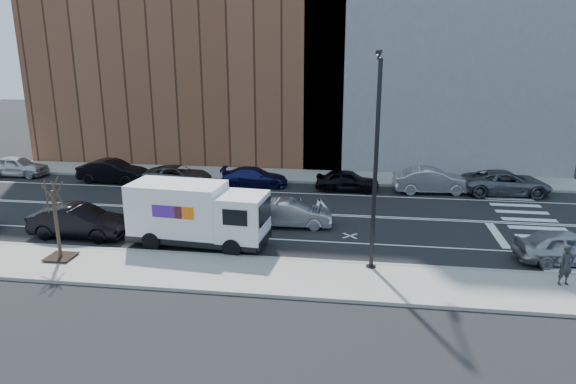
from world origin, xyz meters
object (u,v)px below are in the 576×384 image
(fedex_van, at_px, (197,214))
(pedestrian, at_px, (566,265))
(driving_sedan, at_px, (291,213))
(far_parked_a, at_px, (17,166))
(near_parked_front, at_px, (567,247))
(far_parked_b, at_px, (113,171))

(fedex_van, bearing_deg, pedestrian, -3.91)
(driving_sedan, bearing_deg, pedestrian, -119.81)
(far_parked_a, height_order, driving_sedan, far_parked_a)
(far_parked_a, bearing_deg, near_parked_front, -108.11)
(far_parked_a, height_order, pedestrian, pedestrian)
(fedex_van, height_order, far_parked_a, fedex_van)
(fedex_van, xyz_separation_m, near_parked_front, (17.12, 0.22, -0.87))
(driving_sedan, height_order, pedestrian, pedestrian)
(far_parked_a, distance_m, driving_sedan, 23.49)
(far_parked_a, relative_size, near_parked_front, 1.01)
(fedex_van, relative_size, near_parked_front, 1.56)
(far_parked_a, distance_m, near_parked_front, 36.76)
(fedex_van, xyz_separation_m, driving_sedan, (4.18, 3.40, -0.90))
(near_parked_front, bearing_deg, far_parked_b, 62.09)
(fedex_van, xyz_separation_m, pedestrian, (16.10, -2.46, -0.63))
(near_parked_front, bearing_deg, fedex_van, 84.55)
(near_parked_front, xyz_separation_m, pedestrian, (-1.02, -2.68, 0.24))
(driving_sedan, distance_m, pedestrian, 13.29)
(far_parked_a, xyz_separation_m, pedestrian, (33.90, -14.15, 0.23))
(far_parked_b, bearing_deg, fedex_van, -134.48)
(far_parked_b, relative_size, near_parked_front, 1.11)
(pedestrian, bearing_deg, near_parked_front, 50.84)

